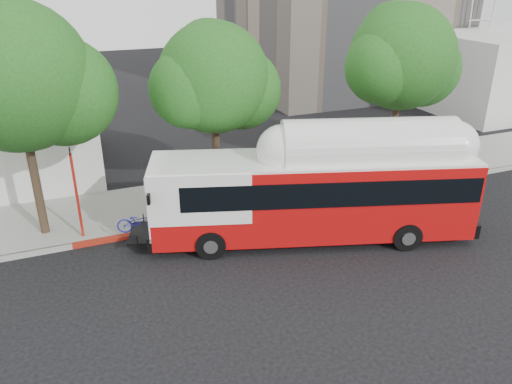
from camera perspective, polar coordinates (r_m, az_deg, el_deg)
ground at (r=20.29m, az=3.58°, el=-7.29°), size 120.00×120.00×0.00m
sidewalk at (r=25.59m, az=-2.59°, el=-0.10°), size 60.00×5.00×0.15m
curb_strip at (r=23.39m, az=-0.47°, el=-2.53°), size 60.00×0.30×0.15m
red_curb_segment at (r=22.59m, az=-7.59°, el=-3.76°), size 10.00×0.32×0.16m
street_tree_left at (r=21.53m, az=-24.43°, el=11.43°), size 6.67×5.80×9.74m
street_tree_mid at (r=23.22m, az=-3.91°, el=12.49°), size 5.75×5.00×8.62m
street_tree_right at (r=27.72m, az=16.97°, el=14.17°), size 6.21×5.40×9.18m
transit_bus at (r=20.83m, az=6.74°, el=-0.46°), size 14.24×6.58×4.18m
signal_pole at (r=21.78m, az=-19.82°, el=-0.24°), size 0.12×0.39×4.11m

